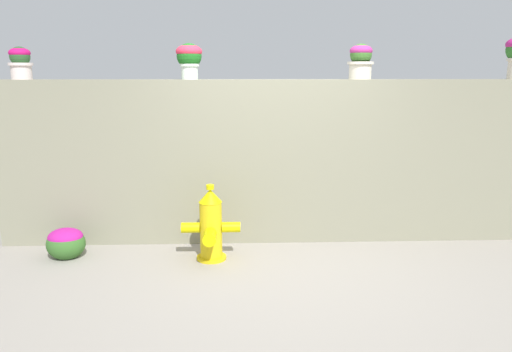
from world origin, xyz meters
The scene contains 7 objects.
ground_plane centered at (0.00, 0.00, 0.00)m, with size 24.00×24.00×0.00m, color gray.
stone_wall centered at (0.00, 1.12, 0.96)m, with size 6.41×0.31×1.92m, color gray.
potted_plant_0 centered at (-2.83, 1.10, 2.12)m, with size 0.26×0.26×0.36m.
potted_plant_1 centered at (-0.96, 1.11, 2.17)m, with size 0.29×0.29×0.40m.
potted_plant_2 centered at (0.98, 1.11, 2.14)m, with size 0.30×0.30×0.40m.
fire_hydrant centered at (-0.72, 0.48, 0.37)m, with size 0.64×0.50×0.83m.
flower_bush_left centered at (-2.32, 0.60, 0.18)m, with size 0.42×0.38×0.35m.
Camera 1 is at (-0.41, -4.44, 2.01)m, focal length 33.54 mm.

